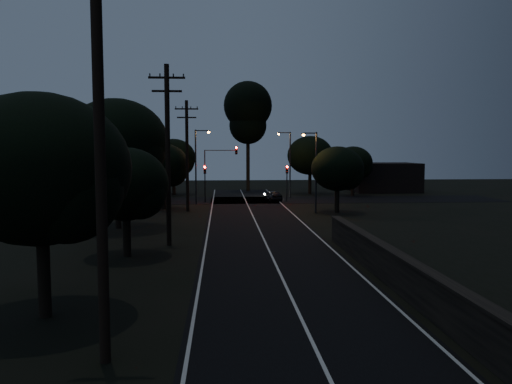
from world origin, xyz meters
TOP-DOWN VIEW (x-y plane):
  - ground at (0.00, 0.00)m, footprint 160.00×160.00m
  - road_surface at (0.00, 31.12)m, footprint 60.00×70.00m
  - retaining_wall at (7.74, 3.00)m, footprint 6.93×26.00m
  - utility_pole_near at (-6.00, -2.00)m, footprint 2.20×0.30m
  - utility_pole_mid at (-6.00, 15.00)m, footprint 2.20×0.30m
  - utility_pole_far at (-6.00, 32.00)m, footprint 2.20×0.30m
  - tree_left_a at (-8.78, 1.87)m, footprint 6.22×6.22m
  - tree_left_b at (-7.83, 11.90)m, footprint 4.74×4.74m
  - tree_left_c at (-10.23, 21.85)m, footprint 7.64×7.64m
  - tree_left_d at (-8.32, 33.90)m, footprint 5.12×5.12m
  - tree_far_nw at (-8.80, 49.88)m, footprint 5.75×5.75m
  - tree_far_w at (-13.72, 45.84)m, footprint 8.02×8.02m
  - tree_far_ne at (9.22, 49.88)m, footprint 6.08×6.08m
  - tree_far_e at (14.18, 46.90)m, footprint 4.96×4.96m
  - tree_right_a at (8.17, 29.90)m, footprint 4.87×4.87m
  - tall_pine at (1.00, 55.00)m, footprint 6.80×6.80m
  - building_left at (-20.00, 52.00)m, footprint 10.00×8.00m
  - building_right at (20.00, 53.00)m, footprint 9.00×7.00m
  - signal_left at (-4.60, 39.99)m, footprint 0.28×0.35m
  - signal_right at (4.60, 39.99)m, footprint 0.28×0.35m
  - signal_mast at (-2.91, 39.99)m, footprint 3.70×0.35m
  - streetlight_a at (-5.31, 38.00)m, footprint 1.66×0.26m
  - streetlight_b at (5.31, 44.00)m, footprint 1.66×0.26m
  - streetlight_c at (5.83, 30.00)m, footprint 1.46×0.26m
  - car at (3.20, 41.36)m, footprint 2.01×3.71m

SIDE VIEW (x-z plane):
  - ground at x=0.00m, z-range 0.00..0.00m
  - road_surface at x=0.00m, z-range 0.00..0.03m
  - car at x=3.20m, z-range 0.00..1.20m
  - retaining_wall at x=7.74m, z-range -0.18..1.42m
  - building_right at x=20.00m, z-range 0.00..4.00m
  - building_left at x=-20.00m, z-range 0.00..4.40m
  - signal_left at x=-4.60m, z-range 0.79..4.89m
  - signal_right at x=4.60m, z-range 0.79..4.89m
  - tree_left_b at x=-7.83m, z-range 0.89..6.92m
  - tree_right_a at x=8.17m, z-range 0.92..7.11m
  - tree_far_e at x=14.18m, z-range 0.93..7.22m
  - tree_left_d at x=-8.32m, z-range 0.96..7.46m
  - signal_mast at x=-2.91m, z-range 1.21..7.46m
  - streetlight_c at x=5.83m, z-range 0.60..8.10m
  - streetlight_a at x=-5.31m, z-range 0.64..8.64m
  - streetlight_b at x=5.31m, z-range 0.64..8.64m
  - tree_far_nw at x=-8.80m, z-range 1.07..8.36m
  - tree_far_ne at x=9.22m, z-range 1.13..8.82m
  - tree_left_a at x=-8.78m, z-range 1.16..9.02m
  - utility_pole_far at x=-6.00m, z-range 0.23..10.73m
  - utility_pole_mid at x=-6.00m, z-range 0.24..11.24m
  - utility_pole_near at x=-6.00m, z-range 0.25..12.25m
  - tree_left_c at x=-10.23m, z-range 1.42..11.07m
  - tree_far_w at x=-13.72m, z-range 1.54..11.77m
  - tall_pine at x=1.00m, z-range 3.41..18.86m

